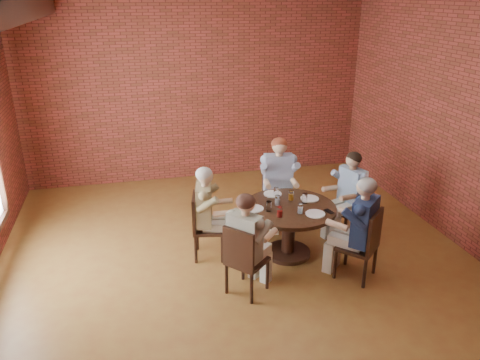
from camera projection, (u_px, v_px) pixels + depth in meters
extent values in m
plane|color=olive|center=(241.00, 267.00, 6.35)|extent=(7.00, 7.00, 0.00)
plane|color=maroon|center=(197.00, 92.00, 8.87)|extent=(7.00, 0.00, 7.00)
plane|color=maroon|center=(393.00, 340.00, 2.56)|extent=(7.00, 0.00, 7.00)
plane|color=maroon|center=(470.00, 130.00, 6.43)|extent=(0.00, 7.00, 7.00)
cylinder|color=#331C11|center=(288.00, 252.00, 6.65)|extent=(0.64, 0.64, 0.06)
cylinder|color=#331C11|center=(288.00, 232.00, 6.53)|extent=(0.18, 0.18, 0.64)
cylinder|color=#362313|center=(290.00, 208.00, 6.39)|extent=(1.27, 1.27, 0.05)
cube|color=#331C11|center=(347.00, 210.00, 7.02)|extent=(0.53, 0.53, 0.04)
cube|color=#331C11|center=(358.00, 191.00, 7.02)|extent=(0.17, 0.42, 0.48)
cylinder|color=#331C11|center=(329.00, 221.00, 7.16)|extent=(0.04, 0.04, 0.41)
cylinder|color=#331C11|center=(345.00, 231.00, 6.88)|extent=(0.04, 0.04, 0.41)
cylinder|color=#331C11|center=(346.00, 216.00, 7.34)|extent=(0.04, 0.04, 0.41)
cylinder|color=#331C11|center=(363.00, 225.00, 7.05)|extent=(0.04, 0.04, 0.41)
cube|color=#331C11|center=(278.00, 199.00, 7.39)|extent=(0.53, 0.53, 0.04)
cube|color=#331C11|center=(277.00, 177.00, 7.48)|extent=(0.47, 0.11, 0.53)
cylinder|color=#331C11|center=(267.00, 218.00, 7.27)|extent=(0.04, 0.04, 0.41)
cylinder|color=#331C11|center=(292.00, 217.00, 7.30)|extent=(0.04, 0.04, 0.41)
cylinder|color=#331C11|center=(264.00, 206.00, 7.65)|extent=(0.04, 0.04, 0.41)
cylinder|color=#331C11|center=(288.00, 206.00, 7.68)|extent=(0.04, 0.04, 0.41)
cube|color=#331C11|center=(209.00, 229.00, 6.46)|extent=(0.50, 0.50, 0.04)
cube|color=#331C11|center=(194.00, 212.00, 6.36)|extent=(0.12, 0.42, 0.48)
cylinder|color=#331C11|center=(222.00, 249.00, 6.38)|extent=(0.04, 0.04, 0.41)
cylinder|color=#331C11|center=(222.00, 236.00, 6.72)|extent=(0.04, 0.04, 0.41)
cylinder|color=#331C11|center=(196.00, 250.00, 6.37)|extent=(0.04, 0.04, 0.41)
cylinder|color=#331C11|center=(197.00, 237.00, 6.71)|extent=(0.04, 0.04, 0.41)
cube|color=#331C11|center=(247.00, 261.00, 5.69)|extent=(0.60, 0.60, 0.04)
cube|color=#331C11|center=(238.00, 249.00, 5.44)|extent=(0.31, 0.34, 0.48)
cylinder|color=#331C11|center=(267.00, 274.00, 5.82)|extent=(0.04, 0.04, 0.41)
cylinder|color=#331C11|center=(243.00, 265.00, 6.01)|extent=(0.04, 0.04, 0.41)
cylinder|color=#331C11|center=(252.00, 289.00, 5.54)|extent=(0.04, 0.04, 0.41)
cylinder|color=#331C11|center=(227.00, 279.00, 5.73)|extent=(0.04, 0.04, 0.41)
cube|color=#331C11|center=(357.00, 247.00, 6.00)|extent=(0.64, 0.64, 0.04)
cube|color=#331C11|center=(375.00, 232.00, 5.79)|extent=(0.36, 0.34, 0.52)
cylinder|color=#331C11|center=(346.00, 251.00, 6.33)|extent=(0.04, 0.04, 0.41)
cylinder|color=#331C11|center=(335.00, 264.00, 6.03)|extent=(0.04, 0.04, 0.41)
cylinder|color=#331C11|center=(375.00, 260.00, 6.14)|extent=(0.04, 0.04, 0.41)
cylinder|color=#331C11|center=(365.00, 274.00, 5.83)|extent=(0.04, 0.04, 0.41)
cylinder|color=white|center=(310.00, 199.00, 6.60)|extent=(0.26, 0.26, 0.01)
cylinder|color=white|center=(273.00, 194.00, 6.75)|extent=(0.26, 0.26, 0.01)
cylinder|color=white|center=(254.00, 209.00, 6.29)|extent=(0.26, 0.26, 0.01)
cylinder|color=white|center=(315.00, 214.00, 6.15)|extent=(0.26, 0.26, 0.01)
cylinder|color=white|center=(305.00, 198.00, 6.46)|extent=(0.07, 0.07, 0.14)
cylinder|color=white|center=(291.00, 195.00, 6.55)|extent=(0.07, 0.07, 0.14)
cylinder|color=white|center=(276.00, 192.00, 6.65)|extent=(0.07, 0.07, 0.14)
cylinder|color=white|center=(277.00, 200.00, 6.39)|extent=(0.07, 0.07, 0.14)
cylinder|color=white|center=(269.00, 206.00, 6.21)|extent=(0.07, 0.07, 0.14)
cylinder|color=white|center=(280.00, 212.00, 6.06)|extent=(0.07, 0.07, 0.14)
cylinder|color=white|center=(300.00, 208.00, 6.16)|extent=(0.07, 0.07, 0.14)
cube|color=black|center=(329.00, 211.00, 6.22)|extent=(0.10, 0.16, 0.01)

